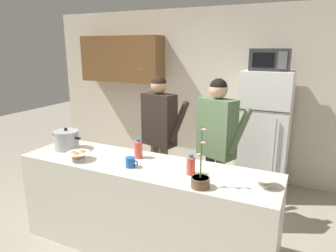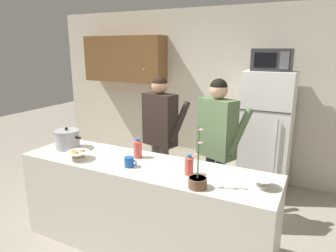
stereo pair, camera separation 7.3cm
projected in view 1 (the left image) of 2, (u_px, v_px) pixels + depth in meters
name	position (u px, v px, depth m)	size (l,w,h in m)	color
ground_plane	(145.00, 247.00, 3.15)	(14.00, 14.00, 0.00)	#9E9384
back_wall_unit	(199.00, 87.00, 4.89)	(6.00, 0.48, 2.60)	beige
kitchen_island	(144.00, 207.00, 3.03)	(2.56, 0.68, 0.92)	silver
refrigerator	(264.00, 133.00, 4.19)	(0.64, 0.68, 1.71)	white
microwave	(270.00, 60.00, 3.92)	(0.48, 0.37, 0.28)	#2D2D30
person_near_pot	(160.00, 126.00, 3.78)	(0.58, 0.51, 1.68)	#726656
person_by_sink	(217.00, 135.00, 3.37)	(0.62, 0.56, 1.69)	#33384C
cooking_pot	(67.00, 140.00, 3.33)	(0.38, 0.27, 0.24)	#ADAFB5
coffee_mug	(131.00, 162.00, 2.84)	(0.13, 0.09, 0.10)	#1E59B2
bread_bowl	(78.00, 155.00, 3.01)	(0.23, 0.23, 0.10)	white
empty_bowl	(265.00, 181.00, 2.44)	(0.19, 0.19, 0.08)	white
bottle_near_edge	(191.00, 165.00, 2.66)	(0.08, 0.08, 0.19)	#D84C3F
bottle_mid_counter	(138.00, 148.00, 3.06)	(0.08, 0.08, 0.20)	#D84C3F
potted_orchid	(200.00, 180.00, 2.42)	(0.15, 0.15, 0.50)	brown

